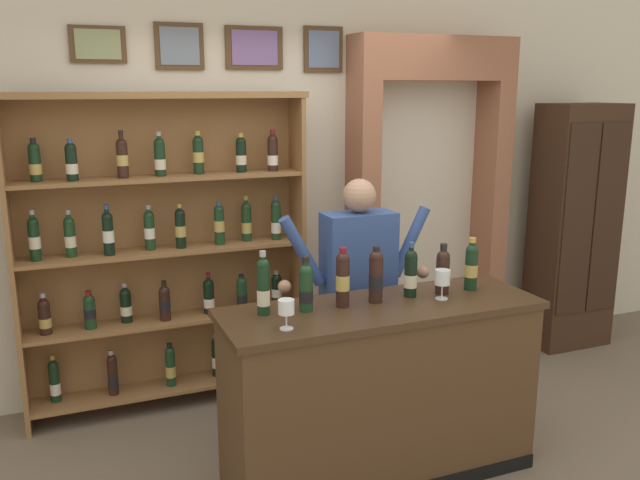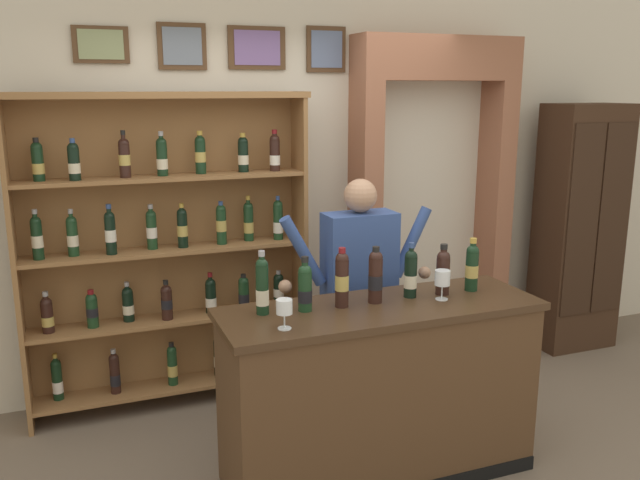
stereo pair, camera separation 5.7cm
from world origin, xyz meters
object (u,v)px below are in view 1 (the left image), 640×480
at_px(wine_shelf, 165,246).
at_px(tasting_bottle_bianco, 306,287).
at_px(tasting_bottle_chianti, 263,286).
at_px(shopkeeper, 358,275).
at_px(wine_glass_left, 442,279).
at_px(tasting_bottle_prosecco, 343,278).
at_px(side_cabinet, 574,227).
at_px(tasting_bottle_grappa, 376,275).
at_px(tasting_bottle_rosso, 443,271).
at_px(tasting_bottle_super_tuscan, 411,273).
at_px(tasting_bottle_vin_santo, 471,265).
at_px(tasting_counter, 380,391).
at_px(wine_glass_right, 286,309).

distance_m(wine_shelf, tasting_bottle_bianco, 1.35).
relative_size(wine_shelf, tasting_bottle_chianti, 6.31).
distance_m(shopkeeper, tasting_bottle_chianti, 0.93).
bearing_deg(wine_glass_left, tasting_bottle_prosecco, 171.10).
xyz_separation_m(side_cabinet, tasting_bottle_grappa, (-2.37, -1.10, 0.14)).
bearing_deg(tasting_bottle_rosso, wine_glass_left, -122.48).
bearing_deg(tasting_bottle_rosso, tasting_bottle_grappa, 179.67).
distance_m(tasting_bottle_grappa, wine_glass_left, 0.37).
bearing_deg(tasting_bottle_super_tuscan, tasting_bottle_grappa, -175.94).
distance_m(tasting_bottle_prosecco, tasting_bottle_vin_santo, 0.80).
relative_size(shopkeeper, tasting_bottle_super_tuscan, 5.16).
distance_m(side_cabinet, shopkeeper, 2.30).
distance_m(tasting_bottle_super_tuscan, tasting_bottle_vin_santo, 0.38).
bearing_deg(tasting_bottle_prosecco, tasting_bottle_super_tuscan, 2.40).
distance_m(side_cabinet, tasting_bottle_rosso, 2.25).
height_order(tasting_counter, wine_glass_right, wine_glass_right).
bearing_deg(wine_glass_right, tasting_bottle_bianco, 49.57).
bearing_deg(tasting_bottle_prosecco, side_cabinet, 23.27).
relative_size(wine_shelf, wine_glass_left, 12.69).
height_order(tasting_bottle_super_tuscan, wine_glass_left, tasting_bottle_super_tuscan).
relative_size(shopkeeper, tasting_bottle_vin_santo, 5.21).
distance_m(tasting_bottle_bianco, tasting_bottle_vin_santo, 1.00).
height_order(tasting_bottle_grappa, tasting_bottle_super_tuscan, tasting_bottle_grappa).
height_order(tasting_counter, tasting_bottle_rosso, tasting_bottle_rosso).
bearing_deg(tasting_bottle_vin_santo, tasting_bottle_grappa, 179.90).
bearing_deg(wine_glass_right, tasting_bottle_vin_santo, 9.89).
relative_size(tasting_counter, tasting_bottle_super_tuscan, 5.66).
bearing_deg(wine_glass_right, tasting_counter, 14.03).
bearing_deg(wine_shelf, tasting_bottle_prosecco, -60.12).
bearing_deg(side_cabinet, tasting_bottle_grappa, -155.08).
bearing_deg(tasting_bottle_grappa, wine_glass_left, -13.85).
bearing_deg(tasting_counter, tasting_bottle_bianco, 170.54).
distance_m(side_cabinet, tasting_bottle_vin_santo, 2.09).
relative_size(shopkeeper, tasting_bottle_prosecco, 4.96).
bearing_deg(tasting_bottle_grappa, side_cabinet, 24.92).
xyz_separation_m(tasting_bottle_super_tuscan, tasting_bottle_rosso, (0.19, -0.02, -0.00)).
height_order(shopkeeper, tasting_bottle_rosso, shopkeeper).
relative_size(side_cabinet, tasting_bottle_chianti, 6.02).
relative_size(tasting_bottle_vin_santo, wine_glass_left, 1.85).
bearing_deg(tasting_bottle_rosso, tasting_bottle_chianti, 177.79).
bearing_deg(wine_glass_right, tasting_bottle_rosso, 11.66).
distance_m(wine_shelf, tasting_bottle_prosecco, 1.45).
height_order(tasting_bottle_prosecco, tasting_bottle_vin_santo, tasting_bottle_prosecco).
relative_size(tasting_counter, tasting_bottle_prosecco, 5.44).
distance_m(tasting_bottle_chianti, tasting_bottle_vin_santo, 1.22).
bearing_deg(shopkeeper, tasting_bottle_super_tuscan, -82.23).
distance_m(wine_shelf, tasting_bottle_super_tuscan, 1.68).
height_order(tasting_bottle_chianti, tasting_bottle_prosecco, tasting_bottle_chianti).
height_order(tasting_bottle_bianco, tasting_bottle_rosso, tasting_bottle_bianco).
height_order(tasting_bottle_prosecco, wine_glass_right, tasting_bottle_prosecco).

